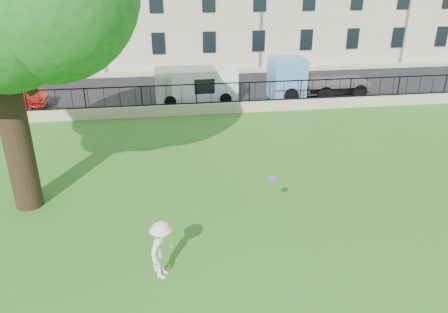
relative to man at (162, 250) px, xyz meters
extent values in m
plane|color=#306417|center=(2.13, 1.73, -0.85)|extent=(120.00, 120.00, 0.00)
cube|color=gray|center=(2.13, 13.73, -0.55)|extent=(50.00, 0.40, 0.60)
cube|color=black|center=(2.13, 13.73, -0.22)|extent=(50.00, 0.05, 0.06)
cube|color=black|center=(2.13, 13.73, 0.85)|extent=(50.00, 0.05, 0.06)
cube|color=black|center=(2.13, 18.43, -0.84)|extent=(60.00, 9.00, 0.01)
cube|color=gray|center=(2.13, 23.63, -0.79)|extent=(60.00, 1.40, 0.12)
cylinder|color=black|center=(-4.60, 4.50, 1.68)|extent=(0.92, 0.92, 5.05)
imported|color=beige|center=(0.00, 0.00, 0.00)|extent=(1.02, 1.26, 1.69)
cylinder|color=purple|center=(3.43, 1.83, 0.93)|extent=(0.29, 0.30, 0.12)
imported|color=red|center=(-8.87, 16.13, -0.07)|extent=(4.81, 1.89, 1.56)
cube|color=silver|center=(2.31, 16.13, 0.17)|extent=(4.92, 2.05, 2.04)
cube|color=#5993D1|center=(9.92, 16.13, 0.40)|extent=(6.05, 2.38, 2.50)
camera|label=1|loc=(0.25, -9.75, 7.05)|focal=35.00mm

